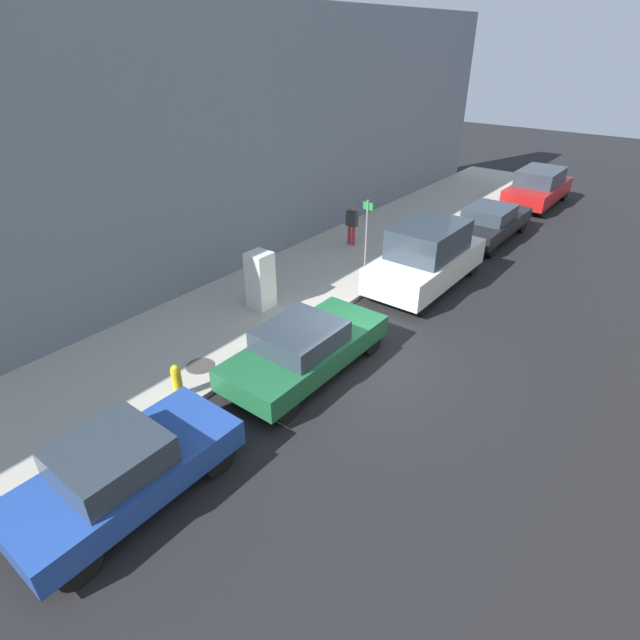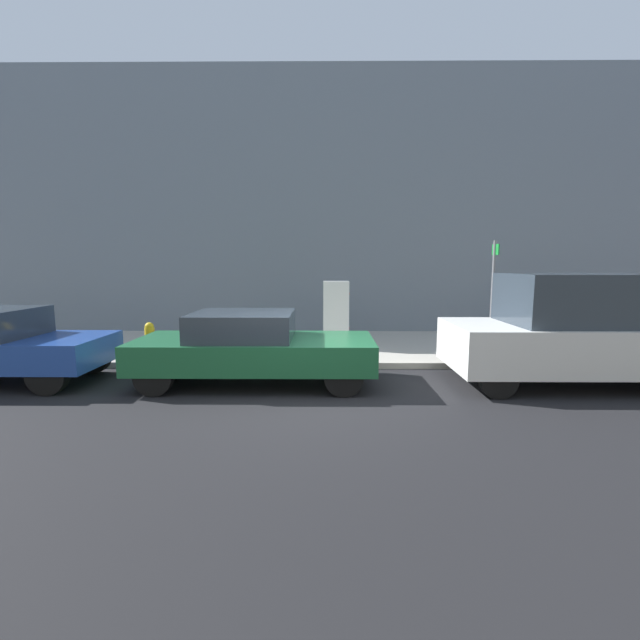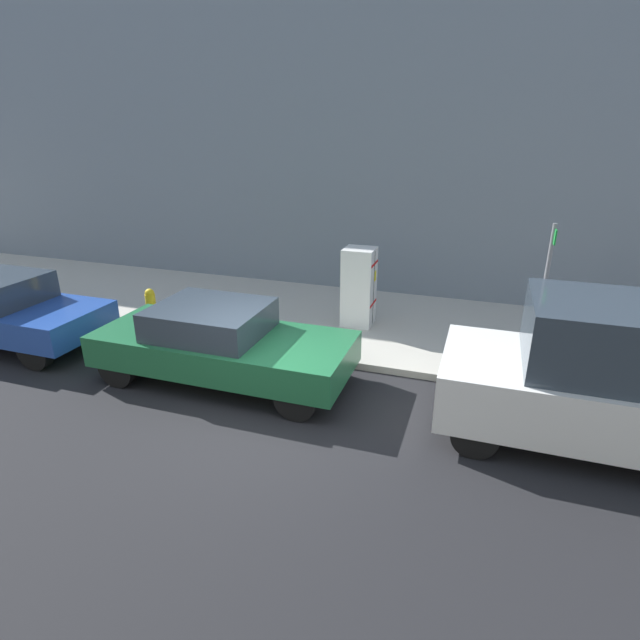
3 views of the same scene
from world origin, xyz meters
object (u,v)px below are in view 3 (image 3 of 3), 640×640
object	(u,v)px
street_sign_post	(543,294)
parked_sedan_green	(221,343)
parked_van_white	(624,380)
fire_hydrant	(151,306)
parked_hatchback_blue	(7,310)
discarded_refrigerator	(359,287)

from	to	relation	value
street_sign_post	parked_sedan_green	bearing A→B (deg)	-71.74
parked_van_white	parked_sedan_green	bearing A→B (deg)	-90.00
fire_hydrant	parked_sedan_green	size ratio (longest dim) A/B	0.19
fire_hydrant	parked_hatchback_blue	bearing A→B (deg)	-56.39
fire_hydrant	parked_van_white	world-z (taller)	parked_van_white
fire_hydrant	parked_van_white	distance (m)	8.98
parked_van_white	discarded_refrigerator	bearing A→B (deg)	-124.33
discarded_refrigerator	street_sign_post	distance (m)	3.85
discarded_refrigerator	parked_sedan_green	distance (m)	3.53
street_sign_post	fire_hydrant	bearing A→B (deg)	-88.78
discarded_refrigerator	fire_hydrant	world-z (taller)	discarded_refrigerator
parked_sedan_green	parked_van_white	world-z (taller)	parked_van_white
parked_sedan_green	parked_hatchback_blue	bearing A→B (deg)	-90.00
parked_hatchback_blue	parked_van_white	xyz separation A→B (m)	(0.00, 11.18, 0.30)
discarded_refrigerator	parked_sedan_green	bearing A→B (deg)	-28.65
fire_hydrant	parked_hatchback_blue	size ratio (longest dim) A/B	0.21
street_sign_post	fire_hydrant	distance (m)	7.92
parked_hatchback_blue	street_sign_post	bearing A→B (deg)	99.61
street_sign_post	parked_van_white	world-z (taller)	street_sign_post
parked_hatchback_blue	discarded_refrigerator	bearing A→B (deg)	114.91
discarded_refrigerator	parked_van_white	bearing A→B (deg)	55.67
discarded_refrigerator	street_sign_post	world-z (taller)	street_sign_post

